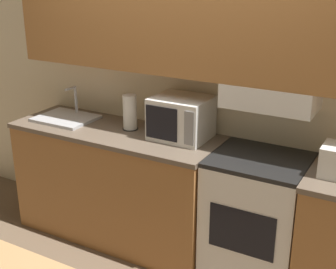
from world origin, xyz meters
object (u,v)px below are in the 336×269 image
sink_basin (66,118)px  paper_towel_roll (130,112)px  stove_range (256,219)px  microwave (181,118)px

sink_basin → paper_towel_roll: paper_towel_roll is taller
sink_basin → paper_towel_roll: 0.61m
stove_range → microwave: (-0.64, 0.08, 0.62)m
microwave → sink_basin: size_ratio=0.87×
microwave → paper_towel_roll: bearing=-177.5°
paper_towel_roll → microwave: bearing=2.5°
sink_basin → paper_towel_roll: size_ratio=1.71×
microwave → paper_towel_roll: microwave is taller
microwave → sink_basin: microwave is taller
paper_towel_roll → stove_range: bearing=-3.0°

